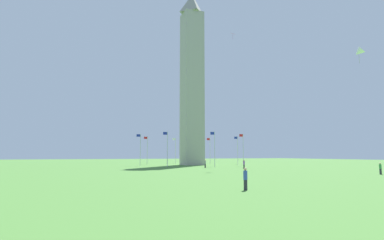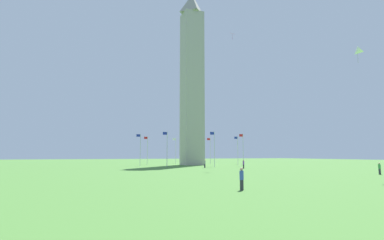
{
  "view_description": "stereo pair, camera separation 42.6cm",
  "coord_description": "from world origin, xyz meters",
  "px_view_note": "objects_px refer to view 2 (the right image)",
  "views": [
    {
      "loc": [
        30.57,
        77.74,
        2.76
      ],
      "look_at": [
        0.0,
        0.0,
        12.29
      ],
      "focal_mm": 28.59,
      "sensor_mm": 36.0,
      "label": 1
    },
    {
      "loc": [
        30.17,
        77.89,
        2.76
      ],
      "look_at": [
        0.0,
        0.0,
        12.29
      ],
      "focal_mm": 28.59,
      "sensor_mm": 36.0,
      "label": 2
    }
  ],
  "objects_px": {
    "flagpole_n": "(140,148)",
    "flagpole_w": "(176,149)",
    "flagpole_s": "(238,149)",
    "person_purple_shirt": "(243,164)",
    "flagpole_e": "(214,147)",
    "kite_pink_diamond": "(232,34)",
    "person_green_shirt": "(380,169)",
    "flagpole_se": "(243,148)",
    "person_blue_shirt": "(242,179)",
    "flagpole_ne": "(167,147)",
    "flagpole_sw": "(210,149)",
    "flagpole_nw": "(147,149)",
    "person_gray_shirt": "(205,164)",
    "kite_white_delta": "(357,52)",
    "obelisk_monument": "(192,77)"
  },
  "relations": [
    {
      "from": "flagpole_n",
      "to": "flagpole_w",
      "type": "height_order",
      "value": "same"
    },
    {
      "from": "flagpole_n",
      "to": "flagpole_s",
      "type": "bearing_deg",
      "value": 180.0
    },
    {
      "from": "flagpole_s",
      "to": "person_purple_shirt",
      "type": "height_order",
      "value": "flagpole_s"
    },
    {
      "from": "flagpole_e",
      "to": "flagpole_w",
      "type": "bearing_deg",
      "value": -90.0
    },
    {
      "from": "flagpole_n",
      "to": "flagpole_e",
      "type": "xyz_separation_m",
      "value": [
        -14.2,
        14.2,
        0.0
      ]
    },
    {
      "from": "flagpole_e",
      "to": "kite_pink_diamond",
      "type": "xyz_separation_m",
      "value": [
        -2.04,
        5.71,
        25.25
      ]
    },
    {
      "from": "flagpole_n",
      "to": "person_green_shirt",
      "type": "relative_size",
      "value": 4.83
    },
    {
      "from": "flagpole_w",
      "to": "person_purple_shirt",
      "type": "distance_m",
      "value": 38.08
    },
    {
      "from": "flagpole_e",
      "to": "flagpole_se",
      "type": "xyz_separation_m",
      "value": [
        -10.04,
        -4.16,
        0.0
      ]
    },
    {
      "from": "flagpole_n",
      "to": "kite_pink_diamond",
      "type": "relative_size",
      "value": 5.21
    },
    {
      "from": "flagpole_n",
      "to": "flagpole_e",
      "type": "bearing_deg",
      "value": 135.0
    },
    {
      "from": "person_blue_shirt",
      "to": "flagpole_ne",
      "type": "bearing_deg",
      "value": 21.43
    },
    {
      "from": "flagpole_sw",
      "to": "flagpole_n",
      "type": "bearing_deg",
      "value": 22.5
    },
    {
      "from": "flagpole_se",
      "to": "flagpole_sw",
      "type": "relative_size",
      "value": 1.0
    },
    {
      "from": "flagpole_nw",
      "to": "flagpole_s",
      "type": "bearing_deg",
      "value": 157.5
    },
    {
      "from": "flagpole_w",
      "to": "person_blue_shirt",
      "type": "bearing_deg",
      "value": 75.97
    },
    {
      "from": "person_green_shirt",
      "to": "person_gray_shirt",
      "type": "height_order",
      "value": "person_gray_shirt"
    },
    {
      "from": "flagpole_n",
      "to": "kite_white_delta",
      "type": "distance_m",
      "value": 54.35
    },
    {
      "from": "flagpole_s",
      "to": "person_gray_shirt",
      "type": "xyz_separation_m",
      "value": [
        18.14,
        17.83,
        -3.58
      ]
    },
    {
      "from": "obelisk_monument",
      "to": "person_purple_shirt",
      "type": "xyz_separation_m",
      "value": [
        -1.99,
        23.65,
        -23.52
      ]
    },
    {
      "from": "kite_white_delta",
      "to": "flagpole_n",
      "type": "bearing_deg",
      "value": -70.45
    },
    {
      "from": "flagpole_n",
      "to": "flagpole_s",
      "type": "height_order",
      "value": "same"
    },
    {
      "from": "flagpole_s",
      "to": "person_blue_shirt",
      "type": "height_order",
      "value": "flagpole_s"
    },
    {
      "from": "flagpole_n",
      "to": "person_gray_shirt",
      "type": "relative_size",
      "value": 4.62
    },
    {
      "from": "flagpole_sw",
      "to": "flagpole_w",
      "type": "bearing_deg",
      "value": -22.5
    },
    {
      "from": "flagpole_s",
      "to": "flagpole_w",
      "type": "xyz_separation_m",
      "value": [
        14.2,
        -14.2,
        0.0
      ]
    },
    {
      "from": "flagpole_ne",
      "to": "flagpole_nw",
      "type": "distance_m",
      "value": 20.08
    },
    {
      "from": "flagpole_w",
      "to": "flagpole_nw",
      "type": "height_order",
      "value": "same"
    },
    {
      "from": "flagpole_ne",
      "to": "flagpole_nw",
      "type": "relative_size",
      "value": 1.0
    },
    {
      "from": "flagpole_se",
      "to": "person_green_shirt",
      "type": "distance_m",
      "value": 37.02
    },
    {
      "from": "flagpole_se",
      "to": "flagpole_w",
      "type": "height_order",
      "value": "same"
    },
    {
      "from": "flagpole_e",
      "to": "person_green_shirt",
      "type": "xyz_separation_m",
      "value": [
        -10.24,
        32.69,
        -3.62
      ]
    },
    {
      "from": "person_green_shirt",
      "to": "flagpole_n",
      "type": "bearing_deg",
      "value": -6.8
    },
    {
      "from": "flagpole_n",
      "to": "flagpole_w",
      "type": "distance_m",
      "value": 20.08
    },
    {
      "from": "flagpole_nw",
      "to": "person_purple_shirt",
      "type": "relative_size",
      "value": 4.62
    },
    {
      "from": "flagpole_w",
      "to": "flagpole_ne",
      "type": "bearing_deg",
      "value": 67.5
    },
    {
      "from": "flagpole_w",
      "to": "person_blue_shirt",
      "type": "relative_size",
      "value": 4.63
    },
    {
      "from": "flagpole_se",
      "to": "flagpole_s",
      "type": "bearing_deg",
      "value": -112.5
    },
    {
      "from": "flagpole_e",
      "to": "person_gray_shirt",
      "type": "distance_m",
      "value": 6.44
    },
    {
      "from": "flagpole_e",
      "to": "kite_pink_diamond",
      "type": "bearing_deg",
      "value": 109.63
    },
    {
      "from": "flagpole_w",
      "to": "person_blue_shirt",
      "type": "xyz_separation_m",
      "value": [
        17.69,
        70.81,
        -3.58
      ]
    },
    {
      "from": "flagpole_w",
      "to": "obelisk_monument",
      "type": "bearing_deg",
      "value": 90.24
    },
    {
      "from": "flagpole_e",
      "to": "flagpole_w",
      "type": "xyz_separation_m",
      "value": [
        -0.0,
        -28.4,
        0.0
      ]
    },
    {
      "from": "flagpole_ne",
      "to": "flagpole_w",
      "type": "xyz_separation_m",
      "value": [
        -10.04,
        -24.24,
        0.0
      ]
    },
    {
      "from": "flagpole_w",
      "to": "kite_pink_diamond",
      "type": "height_order",
      "value": "kite_pink_diamond"
    },
    {
      "from": "flagpole_se",
      "to": "kite_white_delta",
      "type": "relative_size",
      "value": 3.67
    },
    {
      "from": "person_green_shirt",
      "to": "flagpole_s",
      "type": "bearing_deg",
      "value": -39.16
    },
    {
      "from": "obelisk_monument",
      "to": "person_gray_shirt",
      "type": "distance_m",
      "value": 29.78
    },
    {
      "from": "flagpole_s",
      "to": "kite_white_delta",
      "type": "bearing_deg",
      "value": 78.01
    },
    {
      "from": "flagpole_w",
      "to": "person_green_shirt",
      "type": "xyz_separation_m",
      "value": [
        -10.24,
        61.09,
        -3.62
      ]
    }
  ]
}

